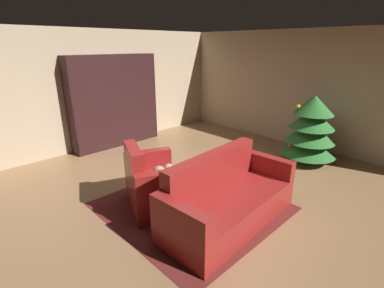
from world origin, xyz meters
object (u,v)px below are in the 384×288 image
(armchair_red, at_px, (153,185))
(bottle_on_table, at_px, (181,177))
(decorated_tree, at_px, (311,129))
(couch_red, at_px, (227,200))
(book_stack_on_table, at_px, (190,178))
(bookshelf_unit, at_px, (120,102))
(coffee_table, at_px, (187,183))

(armchair_red, relative_size, bottle_on_table, 3.80)
(decorated_tree, bearing_deg, bottle_on_table, -97.86)
(couch_red, height_order, bottle_on_table, couch_red)
(couch_red, xyz_separation_m, book_stack_on_table, (-0.61, -0.09, 0.14))
(decorated_tree, bearing_deg, bookshelf_unit, -149.91)
(armchair_red, bearing_deg, coffee_table, 48.87)
(bookshelf_unit, distance_m, decorated_tree, 4.09)
(bookshelf_unit, distance_m, bottle_on_table, 3.29)
(couch_red, distance_m, book_stack_on_table, 0.63)
(couch_red, distance_m, bottle_on_table, 0.68)
(book_stack_on_table, bearing_deg, decorated_tree, 80.94)
(coffee_table, bearing_deg, decorated_tree, 80.67)
(bookshelf_unit, xyz_separation_m, book_stack_on_table, (3.08, -0.76, -0.55))
(coffee_table, distance_m, decorated_tree, 2.89)
(bottle_on_table, bearing_deg, bookshelf_unit, 162.80)
(coffee_table, xyz_separation_m, decorated_tree, (0.47, 2.84, 0.30))
(book_stack_on_table, bearing_deg, coffee_table, -120.70)
(armchair_red, distance_m, bottle_on_table, 0.46)
(couch_red, xyz_separation_m, coffee_table, (-0.63, -0.12, 0.06))
(coffee_table, height_order, bottle_on_table, bottle_on_table)
(bookshelf_unit, distance_m, book_stack_on_table, 3.22)
(book_stack_on_table, bearing_deg, bookshelf_unit, 166.08)
(bookshelf_unit, bearing_deg, decorated_tree, 30.09)
(bottle_on_table, bearing_deg, coffee_table, 106.88)
(couch_red, xyz_separation_m, bottle_on_table, (-0.58, -0.29, 0.23))
(armchair_red, distance_m, coffee_table, 0.48)
(coffee_table, bearing_deg, armchair_red, -131.13)
(bookshelf_unit, relative_size, coffee_table, 3.20)
(bottle_on_table, relative_size, decorated_tree, 0.23)
(couch_red, height_order, coffee_table, couch_red)
(bookshelf_unit, relative_size, armchair_red, 1.79)
(coffee_table, bearing_deg, couch_red, 10.88)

